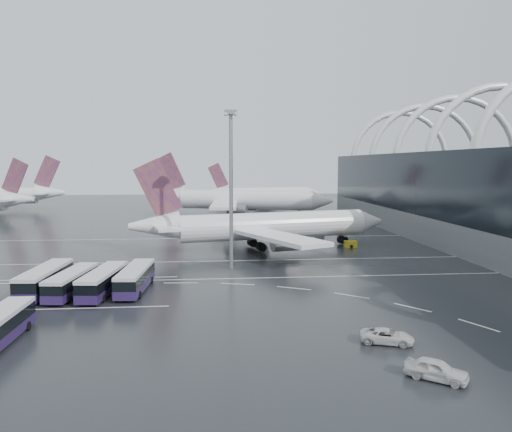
{
  "coord_description": "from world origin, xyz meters",
  "views": [
    {
      "loc": [
        -4.82,
        -76.37,
        17.39
      ],
      "look_at": [
        4.26,
        22.05,
        7.0
      ],
      "focal_mm": 35.0,
      "sensor_mm": 36.0,
      "label": 1
    }
  ],
  "objects": [
    {
      "name": "bus_bay_line_north",
      "position": [
        -24.0,
        0.0,
        0.01
      ],
      "size": [
        28.0,
        0.25,
        0.01
      ],
      "primitive_type": "cube",
      "color": "silver",
      "rests_on": "ground"
    },
    {
      "name": "van_curve_a",
      "position": [
        12.17,
        -30.83,
        0.71
      ],
      "size": [
        5.6,
        3.86,
        1.42
      ],
      "primitive_type": "imported",
      "rotation": [
        0.0,
        0.0,
        1.25
      ],
      "color": "silver",
      "rests_on": "ground"
    },
    {
      "name": "gse_cart_belly_e",
      "position": [
        11.22,
        36.75,
        0.61
      ],
      "size": [
        2.25,
        1.33,
        1.23
      ],
      "primitive_type": "cube",
      "color": "#AB9216",
      "rests_on": "ground"
    },
    {
      "name": "bus_bay_line_south",
      "position": [
        -24.0,
        -16.0,
        0.01
      ],
      "size": [
        28.0,
        0.25,
        0.01
      ],
      "primitive_type": "cube",
      "color": "silver",
      "rests_on": "ground"
    },
    {
      "name": "bus_row_near_b",
      "position": [
        -23.33,
        -9.22,
        1.7
      ],
      "size": [
        4.4,
        12.84,
        3.1
      ],
      "rotation": [
        0.0,
        0.0,
        1.44
      ],
      "color": "#231441",
      "rests_on": "ground"
    },
    {
      "name": "gse_cart_belly_a",
      "position": [
        24.31,
        24.28,
        0.68
      ],
      "size": [
        2.49,
        1.47,
        1.36
      ],
      "primitive_type": "cube",
      "color": "#AB9216",
      "rests_on": "ground"
    },
    {
      "name": "bus_row_near_d",
      "position": [
        -15.16,
        -8.0,
        1.77
      ],
      "size": [
        3.87,
        13.27,
        3.23
      ],
      "rotation": [
        0.0,
        0.0,
        1.5
      ],
      "color": "#231441",
      "rests_on": "ground"
    },
    {
      "name": "lane_marking_far",
      "position": [
        0.0,
        40.0,
        0.01
      ],
      "size": [
        120.0,
        0.25,
        0.01
      ],
      "primitive_type": "cube",
      "color": "silver",
      "rests_on": "ground"
    },
    {
      "name": "floodlight_mast",
      "position": [
        -1.39,
        5.32,
        16.34
      ],
      "size": [
        1.99,
        1.99,
        25.98
      ],
      "color": "gray",
      "rests_on": "ground"
    },
    {
      "name": "ground",
      "position": [
        0.0,
        0.0,
        0.0
      ],
      "size": [
        420.0,
        420.0,
        0.0
      ],
      "primitive_type": "plane",
      "color": "black",
      "rests_on": "ground"
    },
    {
      "name": "bus_row_near_c",
      "position": [
        -19.19,
        -9.41,
        1.77
      ],
      "size": [
        4.51,
        13.34,
        3.22
      ],
      "rotation": [
        0.0,
        0.0,
        1.45
      ],
      "color": "#231441",
      "rests_on": "ground"
    },
    {
      "name": "jet_remote_far",
      "position": [
        -82.69,
        119.56,
        5.34
      ],
      "size": [
        47.2,
        37.94,
        20.68
      ],
      "rotation": [
        0.0,
        0.0,
        3.14
      ],
      "color": "white",
      "rests_on": "ground"
    },
    {
      "name": "lane_marking_near",
      "position": [
        0.0,
        -2.0,
        0.01
      ],
      "size": [
        120.0,
        0.25,
        0.01
      ],
      "primitive_type": "cube",
      "color": "silver",
      "rests_on": "ground"
    },
    {
      "name": "van_curve_b",
      "position": [
        13.23,
        -39.17,
        0.85
      ],
      "size": [
        5.19,
        4.61,
        1.7
      ],
      "primitive_type": "imported",
      "rotation": [
        0.0,
        0.0,
        0.92
      ],
      "color": "silver",
      "rests_on": "ground"
    },
    {
      "name": "airliner_gate_b",
      "position": [
        4.06,
        88.26,
        5.31
      ],
      "size": [
        60.35,
        53.5,
        21.23
      ],
      "rotation": [
        0.0,
        0.0,
        -0.27
      ],
      "color": "white",
      "rests_on": "ground"
    },
    {
      "name": "airliner_main",
      "position": [
        5.44,
        23.47,
        4.63
      ],
      "size": [
        54.08,
        46.72,
        18.48
      ],
      "rotation": [
        0.0,
        0.0,
        0.24
      ],
      "color": "white",
      "rests_on": "ground"
    },
    {
      "name": "lane_marking_mid",
      "position": [
        0.0,
        12.0,
        0.01
      ],
      "size": [
        120.0,
        0.25,
        0.01
      ],
      "primitive_type": "cube",
      "color": "silver",
      "rests_on": "ground"
    },
    {
      "name": "bus_row_near_a",
      "position": [
        -27.16,
        -7.93,
        1.87
      ],
      "size": [
        3.99,
        13.96,
        3.4
      ],
      "rotation": [
        0.0,
        0.0,
        1.51
      ],
      "color": "#231441",
      "rests_on": "ground"
    },
    {
      "name": "airliner_gate_c",
      "position": [
        17.03,
        135.69,
        4.45
      ],
      "size": [
        50.04,
        45.88,
        17.81
      ],
      "rotation": [
        0.0,
        0.0,
        0.11
      ],
      "color": "white",
      "rests_on": "ground"
    },
    {
      "name": "gse_cart_belly_b",
      "position": [
        19.99,
        34.24,
        0.53
      ],
      "size": [
        1.95,
        1.15,
        1.06
      ],
      "primitive_type": "cube",
      "color": "slate",
      "rests_on": "ground"
    }
  ]
}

